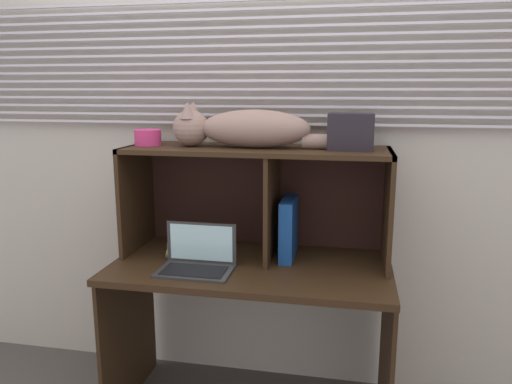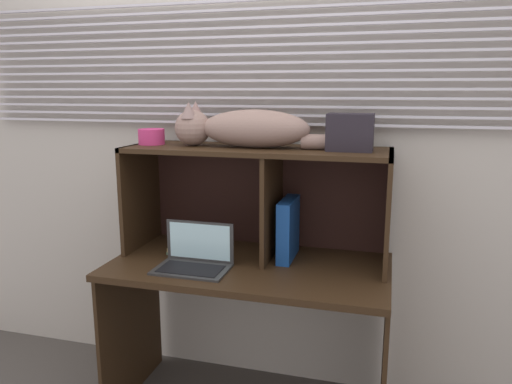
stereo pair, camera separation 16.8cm
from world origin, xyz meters
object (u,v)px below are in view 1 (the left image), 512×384
object	(u,v)px
cat	(243,128)
book_stack	(190,244)
binder_upright	(289,228)
storage_box	(351,132)
laptop	(197,260)
small_basket	(148,137)

from	to	relation	value
cat	book_stack	size ratio (longest dim) A/B	3.60
binder_upright	book_stack	size ratio (longest dim) A/B	1.20
book_stack	storage_box	size ratio (longest dim) A/B	1.19
laptop	small_basket	bearing A→B (deg)	142.38
binder_upright	small_basket	distance (m)	0.79
cat	book_stack	bearing A→B (deg)	-179.75
book_stack	binder_upright	bearing A→B (deg)	0.14
cat	laptop	xyz separation A→B (m)	(-0.15, -0.24, -0.56)
laptop	binder_upright	distance (m)	0.45
laptop	binder_upright	size ratio (longest dim) A/B	1.13
laptop	book_stack	size ratio (longest dim) A/B	1.36
binder_upright	small_basket	bearing A→B (deg)	180.00
book_stack	small_basket	world-z (taller)	small_basket
laptop	small_basket	xyz separation A→B (m)	(-0.31, 0.24, 0.51)
storage_box	cat	bearing A→B (deg)	180.00
cat	storage_box	bearing A→B (deg)	-0.00
cat	storage_box	distance (m)	0.48
binder_upright	storage_box	world-z (taller)	storage_box
cat	small_basket	size ratio (longest dim) A/B	6.67
binder_upright	storage_box	bearing A→B (deg)	0.00
cat	book_stack	world-z (taller)	cat
cat	small_basket	distance (m)	0.47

